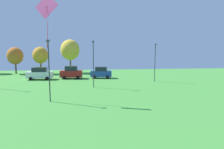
{
  "coord_description": "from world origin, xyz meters",
  "views": [
    {
      "loc": [
        0.17,
        2.76,
        5.76
      ],
      "look_at": [
        1.55,
        14.86,
        4.23
      ],
      "focal_mm": 32.0,
      "sensor_mm": 36.0,
      "label": 1
    }
  ],
  "objects_px": {
    "parked_car_second_from_left": "(71,72)",
    "parked_car_third_from_left": "(101,73)",
    "light_post_0": "(155,61)",
    "treeline_tree_3": "(70,50)",
    "parked_car_leftmost": "(40,74)",
    "treeline_tree_1": "(15,56)",
    "light_post_2": "(93,62)",
    "kite_flying_3": "(47,8)",
    "treeline_tree_2": "(40,55)",
    "light_post_3": "(49,68)"
  },
  "relations": [
    {
      "from": "parked_car_second_from_left",
      "to": "parked_car_third_from_left",
      "type": "xyz_separation_m",
      "value": [
        5.94,
        -0.06,
        -0.09
      ]
    },
    {
      "from": "light_post_2",
      "to": "parked_car_third_from_left",
      "type": "bearing_deg",
      "value": 79.87
    },
    {
      "from": "parked_car_second_from_left",
      "to": "light_post_0",
      "type": "xyz_separation_m",
      "value": [
        15.26,
        -5.56,
        2.57
      ]
    },
    {
      "from": "light_post_2",
      "to": "treeline_tree_3",
      "type": "xyz_separation_m",
      "value": [
        -5.28,
        20.32,
        1.71
      ]
    },
    {
      "from": "treeline_tree_1",
      "to": "treeline_tree_2",
      "type": "height_order",
      "value": "treeline_tree_2"
    },
    {
      "from": "treeline_tree_1",
      "to": "treeline_tree_3",
      "type": "xyz_separation_m",
      "value": [
        12.77,
        0.86,
        1.4
      ]
    },
    {
      "from": "treeline_tree_2",
      "to": "treeline_tree_3",
      "type": "distance_m",
      "value": 7.12
    },
    {
      "from": "light_post_0",
      "to": "light_post_2",
      "type": "xyz_separation_m",
      "value": [
        -11.07,
        -4.29,
        0.15
      ]
    },
    {
      "from": "kite_flying_3",
      "to": "treeline_tree_1",
      "type": "xyz_separation_m",
      "value": [
        -12.81,
        26.21,
        -6.1
      ]
    },
    {
      "from": "parked_car_third_from_left",
      "to": "treeline_tree_3",
      "type": "height_order",
      "value": "treeline_tree_3"
    },
    {
      "from": "parked_car_second_from_left",
      "to": "light_post_3",
      "type": "height_order",
      "value": "light_post_3"
    },
    {
      "from": "parked_car_leftmost",
      "to": "treeline_tree_2",
      "type": "xyz_separation_m",
      "value": [
        -2.02,
        9.77,
        3.22
      ]
    },
    {
      "from": "light_post_0",
      "to": "treeline_tree_2",
      "type": "xyz_separation_m",
      "value": [
        -23.22,
        14.67,
        0.58
      ]
    },
    {
      "from": "light_post_2",
      "to": "parked_car_leftmost",
      "type": "bearing_deg",
      "value": 137.81
    },
    {
      "from": "parked_car_third_from_left",
      "to": "light_post_2",
      "type": "bearing_deg",
      "value": -92.93
    },
    {
      "from": "light_post_0",
      "to": "treeline_tree_3",
      "type": "distance_m",
      "value": 22.97
    },
    {
      "from": "parked_car_leftmost",
      "to": "light_post_0",
      "type": "height_order",
      "value": "light_post_0"
    },
    {
      "from": "light_post_3",
      "to": "treeline_tree_2",
      "type": "relative_size",
      "value": 1.07
    },
    {
      "from": "kite_flying_3",
      "to": "treeline_tree_1",
      "type": "distance_m",
      "value": 29.81
    },
    {
      "from": "parked_car_leftmost",
      "to": "treeline_tree_1",
      "type": "bearing_deg",
      "value": 126.62
    },
    {
      "from": "light_post_0",
      "to": "treeline_tree_3",
      "type": "bearing_deg",
      "value": 135.57
    },
    {
      "from": "parked_car_leftmost",
      "to": "parked_car_third_from_left",
      "type": "xyz_separation_m",
      "value": [
        11.88,
        0.61,
        -0.03
      ]
    },
    {
      "from": "kite_flying_3",
      "to": "parked_car_second_from_left",
      "type": "relative_size",
      "value": 1.4
    },
    {
      "from": "light_post_2",
      "to": "treeline_tree_2",
      "type": "bearing_deg",
      "value": 122.66
    },
    {
      "from": "treeline_tree_2",
      "to": "treeline_tree_3",
      "type": "relative_size",
      "value": 0.78
    },
    {
      "from": "light_post_3",
      "to": "treeline_tree_1",
      "type": "xyz_separation_m",
      "value": [
        -13.05,
        27.4,
        0.45
      ]
    },
    {
      "from": "treeline_tree_2",
      "to": "parked_car_third_from_left",
      "type": "bearing_deg",
      "value": -33.4
    },
    {
      "from": "kite_flying_3",
      "to": "treeline_tree_3",
      "type": "bearing_deg",
      "value": 90.08
    },
    {
      "from": "light_post_3",
      "to": "treeline_tree_2",
      "type": "distance_m",
      "value": 27.84
    },
    {
      "from": "kite_flying_3",
      "to": "treeline_tree_2",
      "type": "bearing_deg",
      "value": 105.03
    },
    {
      "from": "parked_car_leftmost",
      "to": "light_post_2",
      "type": "height_order",
      "value": "light_post_2"
    },
    {
      "from": "parked_car_leftmost",
      "to": "treeline_tree_1",
      "type": "distance_m",
      "value": 13.33
    },
    {
      "from": "parked_car_second_from_left",
      "to": "treeline_tree_2",
      "type": "height_order",
      "value": "treeline_tree_2"
    },
    {
      "from": "parked_car_third_from_left",
      "to": "light_post_3",
      "type": "xyz_separation_m",
      "value": [
        -6.75,
        -17.74,
        2.67
      ]
    },
    {
      "from": "light_post_0",
      "to": "treeline_tree_2",
      "type": "distance_m",
      "value": 27.47
    },
    {
      "from": "light_post_2",
      "to": "treeline_tree_3",
      "type": "relative_size",
      "value": 0.86
    },
    {
      "from": "parked_car_leftmost",
      "to": "light_post_2",
      "type": "bearing_deg",
      "value": -43.22
    },
    {
      "from": "treeline_tree_2",
      "to": "treeline_tree_3",
      "type": "xyz_separation_m",
      "value": [
        6.87,
        1.36,
        1.28
      ]
    },
    {
      "from": "light_post_3",
      "to": "kite_flying_3",
      "type": "bearing_deg",
      "value": 101.63
    },
    {
      "from": "parked_car_third_from_left",
      "to": "treeline_tree_2",
      "type": "bearing_deg",
      "value": 153.8
    },
    {
      "from": "light_post_2",
      "to": "light_post_0",
      "type": "bearing_deg",
      "value": 21.18
    },
    {
      "from": "kite_flying_3",
      "to": "light_post_0",
      "type": "distance_m",
      "value": 20.77
    },
    {
      "from": "light_post_3",
      "to": "treeline_tree_1",
      "type": "distance_m",
      "value": 30.35
    },
    {
      "from": "treeline_tree_1",
      "to": "parked_car_second_from_left",
      "type": "bearing_deg",
      "value": -34.72
    },
    {
      "from": "light_post_0",
      "to": "light_post_2",
      "type": "relative_size",
      "value": 0.96
    },
    {
      "from": "parked_car_third_from_left",
      "to": "light_post_3",
      "type": "relative_size",
      "value": 0.64
    },
    {
      "from": "parked_car_third_from_left",
      "to": "light_post_0",
      "type": "distance_m",
      "value": 11.14
    },
    {
      "from": "treeline_tree_2",
      "to": "light_post_3",
      "type": "bearing_deg",
      "value": -75.12
    },
    {
      "from": "parked_car_third_from_left",
      "to": "light_post_3",
      "type": "height_order",
      "value": "light_post_3"
    },
    {
      "from": "parked_car_third_from_left",
      "to": "light_post_0",
      "type": "bearing_deg",
      "value": -23.35
    }
  ]
}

